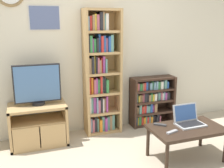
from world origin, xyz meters
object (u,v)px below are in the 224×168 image
(coffee_table, at_px, (187,131))
(remote_near_laptop, at_px, (172,132))
(tv_stand, at_px, (38,124))
(television, at_px, (37,85))
(bookshelf_short, at_px, (150,100))
(laptop, at_px, (188,119))
(bookshelf_tall, at_px, (100,74))
(remote_far_from_laptop, at_px, (160,125))

(coffee_table, relative_size, remote_near_laptop, 5.53)
(tv_stand, distance_m, television, 0.58)
(coffee_table, xyz_separation_m, remote_near_laptop, (-0.26, -0.08, 0.06))
(tv_stand, bearing_deg, television, 43.73)
(bookshelf_short, bearing_deg, remote_near_laptop, -106.51)
(laptop, height_order, remote_near_laptop, laptop)
(bookshelf_tall, xyz_separation_m, remote_near_laptop, (0.51, -1.26, -0.49))
(television, bearing_deg, tv_stand, -136.27)
(coffee_table, relative_size, remote_far_from_laptop, 6.11)
(remote_near_laptop, bearing_deg, laptop, -80.79)
(laptop, distance_m, remote_far_from_laptop, 0.38)
(coffee_table, bearing_deg, bookshelf_short, 84.53)
(tv_stand, distance_m, remote_far_from_laptop, 1.70)
(bookshelf_tall, relative_size, bookshelf_short, 2.32)
(tv_stand, xyz_separation_m, remote_near_laptop, (1.47, -1.13, 0.15))
(tv_stand, height_order, remote_near_laptop, tv_stand)
(bookshelf_short, bearing_deg, bookshelf_tall, -178.97)
(bookshelf_tall, relative_size, laptop, 5.21)
(tv_stand, distance_m, remote_near_laptop, 1.86)
(television, bearing_deg, laptop, -29.07)
(tv_stand, relative_size, remote_near_laptop, 4.72)
(bookshelf_short, xyz_separation_m, laptop, (-0.04, -1.12, 0.08))
(television, height_order, remote_near_laptop, television)
(remote_far_from_laptop, bearing_deg, television, 97.91)
(coffee_table, height_order, remote_far_from_laptop, remote_far_from_laptop)
(tv_stand, relative_size, bookshelf_tall, 0.41)
(laptop, bearing_deg, coffee_table, -131.97)
(bookshelf_short, xyz_separation_m, remote_far_from_laptop, (-0.40, -1.04, 0.03))
(laptop, distance_m, remote_near_laptop, 0.38)
(tv_stand, xyz_separation_m, bookshelf_short, (1.85, 0.15, 0.12))
(remote_far_from_laptop, bearing_deg, coffee_table, -79.21)
(bookshelf_tall, bearing_deg, bookshelf_short, 1.03)
(television, relative_size, coffee_table, 0.69)
(remote_near_laptop, bearing_deg, tv_stand, 35.83)
(coffee_table, relative_size, laptop, 2.51)
(tv_stand, bearing_deg, coffee_table, -31.38)
(tv_stand, height_order, television, television)
(remote_far_from_laptop, bearing_deg, tv_stand, 98.99)
(bookshelf_short, bearing_deg, coffee_table, -95.47)
(bookshelf_tall, relative_size, remote_far_from_laptop, 12.67)
(tv_stand, bearing_deg, remote_far_from_laptop, -31.67)
(bookshelf_short, distance_m, remote_far_from_laptop, 1.11)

